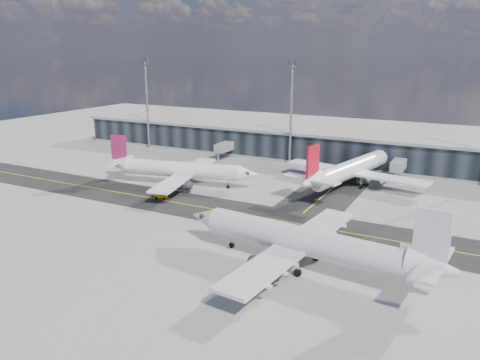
{
  "coord_description": "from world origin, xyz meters",
  "views": [
    {
      "loc": [
        47.45,
        -73.33,
        31.07
      ],
      "look_at": [
        3.8,
        10.21,
        5.0
      ],
      "focal_mm": 35.0,
      "sensor_mm": 36.0,
      "label": 1
    }
  ],
  "objects": [
    {
      "name": "airliner_near",
      "position": [
        26.57,
        -12.63,
        4.1
      ],
      "size": [
        41.9,
        35.79,
        12.4
      ],
      "rotation": [
        0.0,
        0.0,
        1.46
      ],
      "color": "silver",
      "rests_on": "ground"
    },
    {
      "name": "floodlight_masts",
      "position": [
        0.0,
        48.0,
        15.61
      ],
      "size": [
        102.5,
        0.7,
        28.9
      ],
      "color": "gray",
      "rests_on": "ground"
    },
    {
      "name": "taxiway_lanes",
      "position": [
        3.91,
        10.74,
        0.01
      ],
      "size": [
        180.0,
        63.0,
        0.03
      ],
      "color": "black",
      "rests_on": "ground"
    },
    {
      "name": "airliner_redtail",
      "position": [
        21.04,
        33.48,
        4.1
      ],
      "size": [
        35.77,
        41.66,
        12.42
      ],
      "rotation": [
        0.0,
        0.0,
        -0.22
      ],
      "color": "silver",
      "rests_on": "ground"
    },
    {
      "name": "terminal_concourse",
      "position": [
        0.04,
        54.93,
        4.09
      ],
      "size": [
        152.0,
        19.8,
        8.8
      ],
      "color": "black",
      "rests_on": "ground"
    },
    {
      "name": "airliner_af",
      "position": [
        -15.3,
        15.6,
        3.75
      ],
      "size": [
        38.08,
        32.7,
        11.36
      ],
      "rotation": [
        0.0,
        0.0,
        -1.35
      ],
      "color": "silver",
      "rests_on": "ground"
    },
    {
      "name": "ground",
      "position": [
        0.0,
        0.0,
        0.0
      ],
      "size": [
        300.0,
        300.0,
        0.0
      ],
      "primitive_type": "plane",
      "color": "gray",
      "rests_on": "ground"
    },
    {
      "name": "service_van",
      "position": [
        22.68,
        38.58,
        0.77
      ],
      "size": [
        3.87,
        6.02,
        1.54
      ],
      "primitive_type": "imported",
      "rotation": [
        0.0,
        0.0,
        0.25
      ],
      "color": "silver",
      "rests_on": "ground"
    },
    {
      "name": "baggage_tug",
      "position": [
        -12.41,
        4.66,
        0.85
      ],
      "size": [
        2.98,
        2.18,
        1.69
      ],
      "rotation": [
        0.0,
        0.0,
        -1.21
      ],
      "color": "orange",
      "rests_on": "ground"
    }
  ]
}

